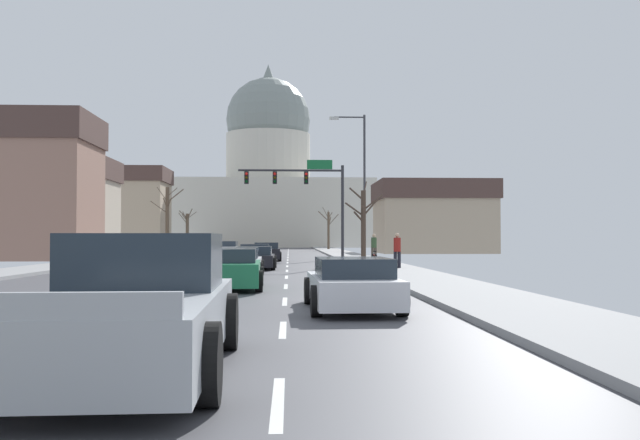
{
  "coord_description": "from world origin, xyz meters",
  "views": [
    {
      "loc": [
        3.61,
        -35.99,
        1.59
      ],
      "look_at": [
        6.67,
        31.98,
        3.33
      ],
      "focal_mm": 38.46,
      "sensor_mm": 36.0,
      "label": 1
    }
  ],
  "objects_px": {
    "sedan_near_00": "(266,252)",
    "bicycle_parked": "(374,260)",
    "pedestrian_01": "(397,249)",
    "sedan_near_04": "(229,270)",
    "sedan_near_02": "(255,258)",
    "sedan_near_01": "(255,255)",
    "sedan_oncoming_00": "(227,249)",
    "pedestrian_00": "(374,246)",
    "sedan_oncoming_01": "(199,248)",
    "sedan_oncoming_02": "(214,246)",
    "street_lamp_right": "(360,176)",
    "sedan_near_05": "(352,285)",
    "pickup_truck_near_06": "(136,310)",
    "signal_gantry": "(306,187)",
    "sedan_near_03": "(239,263)"
  },
  "relations": [
    {
      "from": "street_lamp_right",
      "to": "signal_gantry",
      "type": "bearing_deg",
      "value": 108.03
    },
    {
      "from": "sedan_near_05",
      "to": "street_lamp_right",
      "type": "bearing_deg",
      "value": 83.64
    },
    {
      "from": "pickup_truck_near_06",
      "to": "sedan_oncoming_01",
      "type": "height_order",
      "value": "pickup_truck_near_06"
    },
    {
      "from": "sedan_near_01",
      "to": "sedan_near_03",
      "type": "bearing_deg",
      "value": -90.28
    },
    {
      "from": "sedan_oncoming_02",
      "to": "street_lamp_right",
      "type": "bearing_deg",
      "value": -71.5
    },
    {
      "from": "sedan_near_03",
      "to": "sedan_oncoming_02",
      "type": "relative_size",
      "value": 1.06
    },
    {
      "from": "sedan_near_01",
      "to": "sedan_oncoming_01",
      "type": "distance_m",
      "value": 28.95
    },
    {
      "from": "pedestrian_00",
      "to": "bicycle_parked",
      "type": "distance_m",
      "value": 8.8
    },
    {
      "from": "sedan_near_01",
      "to": "sedan_near_00",
      "type": "bearing_deg",
      "value": 86.07
    },
    {
      "from": "sedan_near_04",
      "to": "bicycle_parked",
      "type": "distance_m",
      "value": 12.95
    },
    {
      "from": "sedan_oncoming_01",
      "to": "sedan_oncoming_02",
      "type": "distance_m",
      "value": 12.23
    },
    {
      "from": "sedan_oncoming_00",
      "to": "sedan_oncoming_02",
      "type": "relative_size",
      "value": 0.99
    },
    {
      "from": "sedan_near_01",
      "to": "sedan_near_05",
      "type": "relative_size",
      "value": 1.0
    },
    {
      "from": "sedan_oncoming_00",
      "to": "sedan_near_02",
      "type": "bearing_deg",
      "value": -81.28
    },
    {
      "from": "sedan_near_02",
      "to": "bicycle_parked",
      "type": "height_order",
      "value": "sedan_near_02"
    },
    {
      "from": "sedan_near_00",
      "to": "pedestrian_01",
      "type": "xyz_separation_m",
      "value": [
        6.71,
        -14.15,
        0.47
      ]
    },
    {
      "from": "pickup_truck_near_06",
      "to": "signal_gantry",
      "type": "bearing_deg",
      "value": 85.9
    },
    {
      "from": "sedan_near_01",
      "to": "sedan_oncoming_00",
      "type": "relative_size",
      "value": 1.04
    },
    {
      "from": "signal_gantry",
      "to": "sedan_near_00",
      "type": "bearing_deg",
      "value": -122.08
    },
    {
      "from": "sedan_near_05",
      "to": "sedan_oncoming_01",
      "type": "relative_size",
      "value": 0.94
    },
    {
      "from": "sedan_near_00",
      "to": "pedestrian_01",
      "type": "height_order",
      "value": "pedestrian_01"
    },
    {
      "from": "sedan_near_00",
      "to": "pickup_truck_near_06",
      "type": "bearing_deg",
      "value": -90.4
    },
    {
      "from": "street_lamp_right",
      "to": "sedan_oncoming_01",
      "type": "distance_m",
      "value": 30.43
    },
    {
      "from": "sedan_near_00",
      "to": "bicycle_parked",
      "type": "bearing_deg",
      "value": -67.72
    },
    {
      "from": "pedestrian_01",
      "to": "sedan_near_04",
      "type": "bearing_deg",
      "value": -122.06
    },
    {
      "from": "sedan_near_01",
      "to": "sedan_near_04",
      "type": "relative_size",
      "value": 1.0
    },
    {
      "from": "bicycle_parked",
      "to": "sedan_oncoming_01",
      "type": "bearing_deg",
      "value": 110.1
    },
    {
      "from": "sedan_near_05",
      "to": "sedan_oncoming_02",
      "type": "bearing_deg",
      "value": 98.78
    },
    {
      "from": "sedan_near_02",
      "to": "pedestrian_01",
      "type": "height_order",
      "value": "pedestrian_01"
    },
    {
      "from": "sedan_near_02",
      "to": "sedan_near_00",
      "type": "bearing_deg",
      "value": 89.24
    },
    {
      "from": "sedan_near_03",
      "to": "sedan_near_04",
      "type": "relative_size",
      "value": 1.04
    },
    {
      "from": "sedan_near_01",
      "to": "pedestrian_01",
      "type": "distance_m",
      "value": 10.69
    },
    {
      "from": "sedan_near_05",
      "to": "sedan_oncoming_01",
      "type": "height_order",
      "value": "sedan_oncoming_01"
    },
    {
      "from": "sedan_near_03",
      "to": "sedan_oncoming_00",
      "type": "xyz_separation_m",
      "value": [
        -3.13,
        29.17,
        0.05
      ]
    },
    {
      "from": "sedan_near_03",
      "to": "pedestrian_00",
      "type": "relative_size",
      "value": 2.74
    },
    {
      "from": "bicycle_parked",
      "to": "sedan_near_00",
      "type": "bearing_deg",
      "value": 112.28
    },
    {
      "from": "sedan_near_00",
      "to": "sedan_near_02",
      "type": "distance_m",
      "value": 12.04
    },
    {
      "from": "sedan_near_04",
      "to": "sedan_oncoming_00",
      "type": "height_order",
      "value": "sedan_oncoming_00"
    },
    {
      "from": "sedan_near_04",
      "to": "pickup_truck_near_06",
      "type": "height_order",
      "value": "pickup_truck_near_06"
    },
    {
      "from": "sedan_near_04",
      "to": "pedestrian_00",
      "type": "distance_m",
      "value": 21.41
    },
    {
      "from": "sedan_near_02",
      "to": "pedestrian_00",
      "type": "height_order",
      "value": "pedestrian_00"
    },
    {
      "from": "sedan_near_00",
      "to": "pedestrian_00",
      "type": "height_order",
      "value": "pedestrian_00"
    },
    {
      "from": "sedan_near_04",
      "to": "pedestrian_01",
      "type": "bearing_deg",
      "value": 57.94
    },
    {
      "from": "sedan_oncoming_00",
      "to": "bicycle_parked",
      "type": "distance_m",
      "value": 26.05
    },
    {
      "from": "sedan_near_01",
      "to": "sedan_oncoming_01",
      "type": "bearing_deg",
      "value": 103.95
    },
    {
      "from": "sedan_oncoming_01",
      "to": "sedan_oncoming_00",
      "type": "bearing_deg",
      "value": -71.57
    },
    {
      "from": "sedan_oncoming_02",
      "to": "bicycle_parked",
      "type": "relative_size",
      "value": 2.43
    },
    {
      "from": "sedan_near_02",
      "to": "sedan_oncoming_02",
      "type": "height_order",
      "value": "sedan_oncoming_02"
    },
    {
      "from": "street_lamp_right",
      "to": "sedan_near_02",
      "type": "xyz_separation_m",
      "value": [
        -6.06,
        -6.98,
        -4.82
      ]
    },
    {
      "from": "sedan_near_05",
      "to": "pickup_truck_near_06",
      "type": "relative_size",
      "value": 0.8
    }
  ]
}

